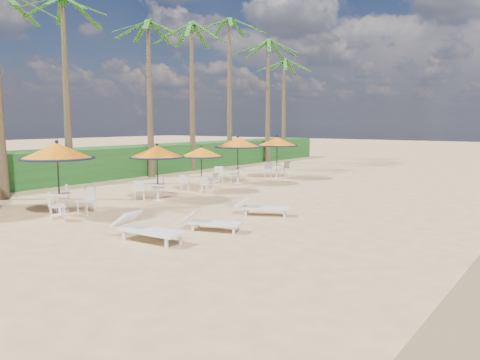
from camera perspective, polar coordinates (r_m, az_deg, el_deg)
The scene contains 16 objects.
ground at distance 14.00m, azimuth -8.26°, elevation -6.53°, with size 160.00×160.00×0.00m, color tan.
scrub_hedge at distance 31.08m, azimuth -11.72°, elevation 2.48°, with size 3.00×40.00×1.80m, color #194716.
station_0 at distance 17.52m, azimuth -21.20°, elevation 2.24°, with size 2.56×2.56×2.67m.
station_1 at distance 19.92m, azimuth -10.21°, elevation 2.80°, with size 2.32×2.32×2.41m.
station_2 at distance 22.35m, azimuth -4.73°, elevation 2.73°, with size 2.11×2.11×2.20m.
station_3 at distance 25.25m, azimuth -0.44°, elevation 4.08°, with size 2.49×2.49×2.60m.
station_4 at distance 27.68m, azimuth 4.54°, elevation 4.23°, with size 2.44×2.44×2.55m.
lounger_near at distance 13.21m, azimuth -11.48°, elevation -5.76°, with size 2.25×0.84×0.79m.
lounger_mid at distance 14.19m, azimuth -3.73°, elevation -5.02°, with size 1.91×1.14×0.65m.
lounger_far at distance 16.55m, azimuth 2.45°, elevation -3.24°, with size 1.97×1.42×0.68m.
palm_2 at distance 27.16m, azimuth -20.79°, elevation 18.56°, with size 5.00×5.00×9.74m.
palm_3 at distance 29.26m, azimuth -11.12°, elevation 17.10°, with size 5.00×5.00×9.27m.
palm_4 at distance 32.73m, azimuth -5.94°, elevation 16.89°, with size 5.00×5.00×9.75m.
palm_5 at distance 36.95m, azimuth -1.31°, elevation 17.79°, with size 5.00×5.00×11.12m.
palm_6 at distance 39.08m, azimuth 3.47°, elevation 15.35°, with size 5.00×5.00×9.80m.
palm_7 at distance 42.90m, azimuth 5.42°, elevation 13.37°, with size 5.00×5.00×8.84m.
Camera 1 is at (9.62, -9.64, 3.25)m, focal length 35.00 mm.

